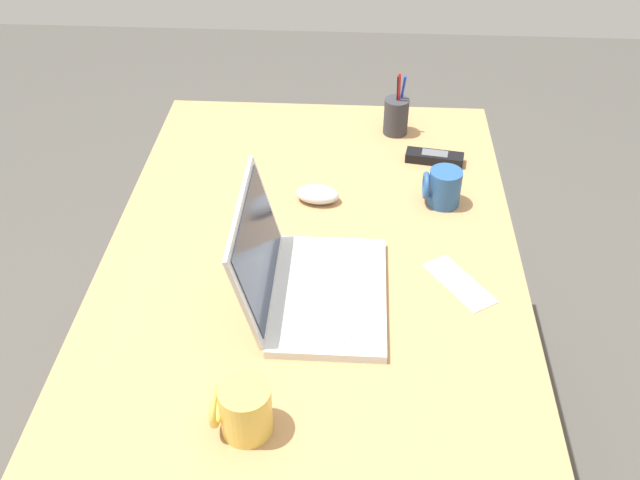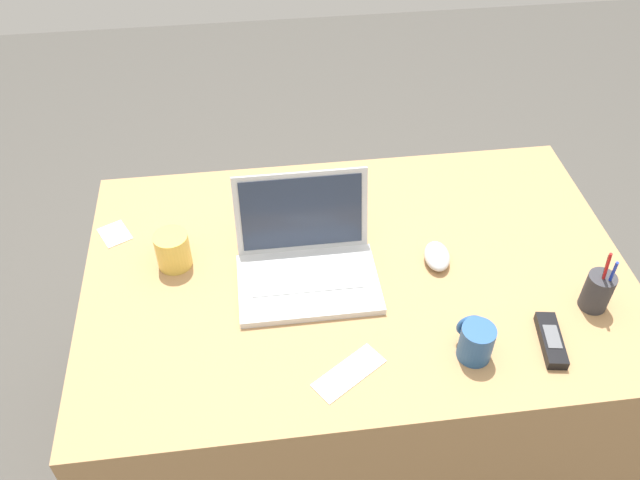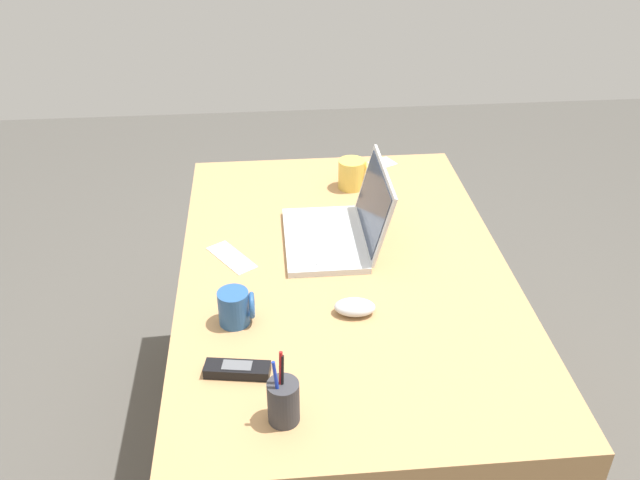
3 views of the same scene
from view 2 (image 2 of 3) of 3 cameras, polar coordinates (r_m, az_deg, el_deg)
ground_plane at (r=2.23m, az=2.48°, el=-15.98°), size 6.00×6.00×0.00m
desk at (r=1.92m, az=2.82°, el=-10.30°), size 1.34×0.88×0.75m
laptop at (r=1.58m, az=-1.20°, el=-1.78°), size 0.34×0.28×0.22m
computer_mouse at (r=1.66m, az=10.07°, el=-1.30°), size 0.07×0.11×0.04m
coffee_mug_white at (r=1.65m, az=-12.63°, el=-0.76°), size 0.08×0.10×0.09m
coffee_mug_tall at (r=1.46m, az=13.34°, el=-8.52°), size 0.07×0.09×0.09m
cordless_phone at (r=1.55m, az=19.39°, el=-8.19°), size 0.07×0.15×0.03m
pen_holder at (r=1.64m, az=22.93°, el=-4.08°), size 0.06×0.06×0.17m
paper_note_near_laptop at (r=1.43m, az=2.52°, el=-11.44°), size 0.17×0.14×0.00m
paper_note_left at (r=1.79m, az=-17.36°, el=0.51°), size 0.10×0.11×0.00m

